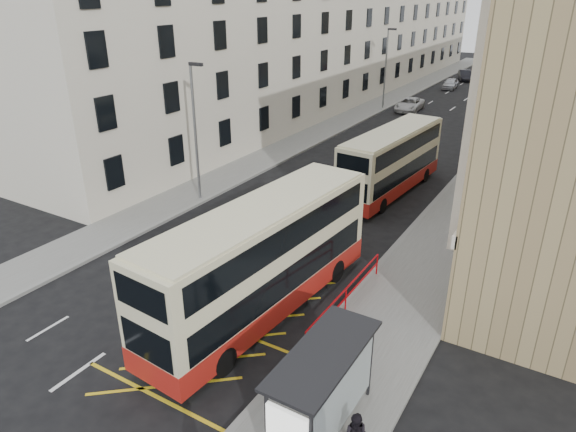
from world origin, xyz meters
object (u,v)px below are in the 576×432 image
Objects in this scene: street_lamp_near at (195,125)px; double_decker_front at (262,260)px; bus_shelter at (322,383)px; street_lamp_far at (386,64)px; car_dark at (465,75)px; car_red at (525,84)px; double_decker_rear at (391,161)px; car_silver at (450,84)px; pedestrian_far at (332,345)px; white_van at (410,104)px.

double_decker_front is (9.74, -7.81, -2.32)m from street_lamp_near.
bus_shelter is 44.94m from street_lamp_far.
car_red is at bearing -43.00° from car_dark.
street_lamp_near is (-14.69, 12.39, 2.50)m from bus_shelter.
car_silver is at bearing 104.08° from double_decker_rear.
street_lamp_far reaches higher than double_decker_rear.
car_silver is at bearing -57.86° from pedestrian_far.
white_van is at bearing -53.56° from pedestrian_far.
bus_shelter reaches higher than car_dark.
white_van is at bearing 84.97° from street_lamp_near.
street_lamp_near reaches higher than pedestrian_far.
street_lamp_far is at bearing 90.00° from street_lamp_near.
bus_shelter is 2.37× the size of pedestrian_far.
double_decker_rear is at bearing -54.43° from pedestrian_far.
bus_shelter is at bearing -100.39° from car_dark.
bus_shelter is 6.75m from double_decker_front.
street_lamp_far reaches higher than white_van.
car_dark is at bearing -59.16° from pedestrian_far.
pedestrian_far reaches higher than car_dark.
bus_shelter is 59.21m from car_silver.
street_lamp_far reaches higher than car_dark.
car_dark is (2.96, 53.11, -3.94)m from street_lamp_near.
pedestrian_far reaches higher than car_silver.
double_decker_front is 1.13× the size of double_decker_rear.
bus_shelter is 1.09× the size of car_silver.
double_decker_front is at bearing -38.72° from street_lamp_near.
street_lamp_far is 1.89× the size of car_dark.
bus_shelter reaches higher than car_red.
street_lamp_far reaches higher than bus_shelter.
car_silver is at bearing 79.33° from street_lamp_far.
bus_shelter is 19.38m from street_lamp_near.
car_silver is (2.94, 15.62, -3.97)m from street_lamp_far.
double_decker_rear reaches higher than car_red.
white_van is 1.22× the size of car_silver.
double_decker_front is 14.94m from double_decker_rear.
double_decker_rear is 39.05m from car_silver.
bus_shelter is 0.41× the size of double_decker_rear.
white_van is (-10.95, 40.11, -0.38)m from pedestrian_far.
car_red is at bearing -66.53° from pedestrian_far.
pedestrian_far is at bearing -77.59° from white_van.
double_decker_front is 2.42× the size of white_van.
street_lamp_far is at bearing -49.80° from pedestrian_far.
bus_shelter is at bearing -70.10° from double_decker_rear.
street_lamp_far is at bearing 79.22° from car_red.
bus_shelter is at bearing -77.25° from white_van.
street_lamp_far is 0.78× the size of double_decker_rear.
street_lamp_far is at bearing 108.89° from double_decker_front.
pedestrian_far is 41.58m from white_van.
street_lamp_near is 51.09m from car_red.
white_van is 20.96m from car_red.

